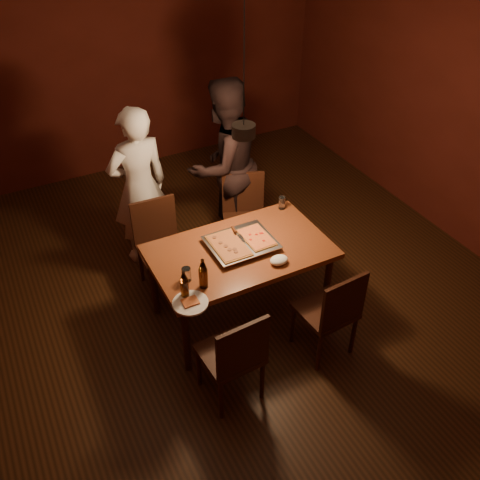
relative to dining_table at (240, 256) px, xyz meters
name	(u,v)px	position (x,y,z in m)	size (l,w,h in m)	color
room_shell	(244,172)	(0.10, 0.14, 0.72)	(6.00, 6.00, 6.00)	#3B2010
dining_table	(240,256)	(0.00, 0.00, 0.00)	(1.50, 0.90, 0.75)	brown
chair_far_left	(159,237)	(-0.46, 0.75, -0.14)	(0.44, 0.44, 0.49)	#38190F
chair_far_right	(244,209)	(0.46, 0.79, -0.14)	(0.54, 0.54, 0.49)	#38190F
chair_near_left	(235,352)	(-0.46, -0.81, -0.14)	(0.44, 0.44, 0.49)	#38190F
chair_near_right	(333,307)	(0.44, -0.76, -0.14)	(0.45, 0.45, 0.49)	#38190F
pizza_tray	(241,244)	(0.03, 0.03, 0.10)	(0.55, 0.45, 0.05)	silver
pizza_meat	(229,245)	(-0.09, 0.03, 0.13)	(0.26, 0.41, 0.02)	maroon
pizza_cheese	(256,237)	(0.17, 0.02, 0.13)	(0.22, 0.34, 0.02)	gold
spatula	(238,239)	(0.02, 0.06, 0.14)	(0.09, 0.24, 0.04)	silver
beer_bottle_a	(184,284)	(-0.63, -0.32, 0.20)	(0.07, 0.07, 0.25)	black
beer_bottle_b	(203,273)	(-0.46, -0.28, 0.21)	(0.07, 0.07, 0.26)	black
water_glass_left	(186,274)	(-0.55, -0.15, 0.13)	(0.07, 0.07, 0.12)	silver
water_glass_right	(282,203)	(0.63, 0.37, 0.14)	(0.06, 0.06, 0.12)	silver
plate_slice	(190,303)	(-0.63, -0.41, 0.08)	(0.27, 0.27, 0.03)	white
napkin	(279,260)	(0.20, -0.30, 0.11)	(0.15, 0.12, 0.06)	white
diner_white	(139,187)	(-0.46, 1.22, 0.15)	(0.60, 0.39, 1.64)	white
diner_dark	(224,164)	(0.41, 1.15, 0.21)	(0.86, 0.67, 1.77)	black
pendant_lamp	(244,130)	(0.10, 0.14, 1.08)	(0.18, 0.18, 1.10)	black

